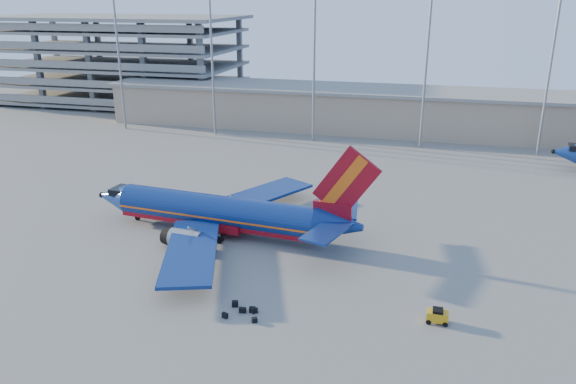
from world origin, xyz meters
name	(u,v)px	position (x,y,z in m)	size (l,w,h in m)	color
ground	(269,239)	(0.00, 0.00, 0.00)	(220.00, 220.00, 0.00)	slate
terminal_building	(398,110)	(10.00, 58.00, 4.32)	(122.00, 16.00, 8.50)	gray
parking_garage	(119,56)	(-62.00, 74.05, 11.73)	(62.00, 32.00, 21.40)	slate
light_mast_row	(370,48)	(5.00, 46.00, 17.55)	(101.60, 1.60, 28.65)	gray
aircraft_main	(224,213)	(-5.53, 0.12, 2.55)	(35.27, 33.82, 11.94)	navy
baggage_tug	(437,316)	(18.83, -13.06, 0.68)	(1.83, 1.11, 1.31)	#CD9212
luggage_pile	(245,311)	(2.45, -15.79, 0.23)	(3.26, 2.53, 0.54)	black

